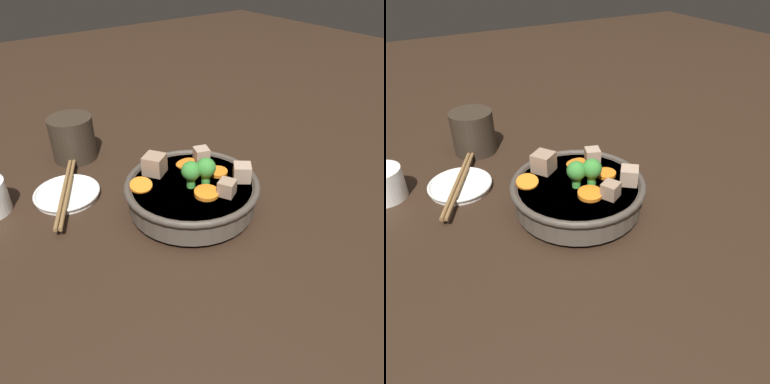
% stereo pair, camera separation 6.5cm
% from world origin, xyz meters
% --- Properties ---
extents(ground_plane, '(3.00, 3.00, 0.00)m').
position_xyz_m(ground_plane, '(0.00, 0.00, 0.00)').
color(ground_plane, black).
extents(stirfry_bowl, '(0.23, 0.23, 0.10)m').
position_xyz_m(stirfry_bowl, '(0.00, -0.00, 0.04)').
color(stirfry_bowl, '#51473D').
rests_on(stirfry_bowl, ground_plane).
extents(side_saucer, '(0.12, 0.12, 0.01)m').
position_xyz_m(side_saucer, '(0.17, 0.17, 0.01)').
color(side_saucer, white).
rests_on(side_saucer, ground_plane).
extents(dark_mug, '(0.12, 0.09, 0.09)m').
position_xyz_m(dark_mug, '(0.30, 0.09, 0.05)').
color(dark_mug, '#33281E').
rests_on(dark_mug, ground_plane).
extents(chopsticks_pair, '(0.21, 0.12, 0.01)m').
position_xyz_m(chopsticks_pair, '(0.17, 0.17, 0.02)').
color(chopsticks_pair, olive).
rests_on(chopsticks_pair, side_saucer).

